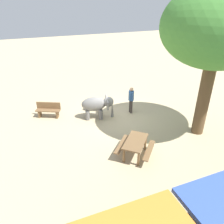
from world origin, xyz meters
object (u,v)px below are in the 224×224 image
elephant (97,105)px  feed_bucket (88,107)px  picnic_table_near (135,144)px  wooden_bench (48,109)px  person_handler (131,98)px  shade_tree_main (219,28)px

elephant → feed_bucket: bearing=116.3°
picnic_table_near → wooden_bench: bearing=-105.9°
person_handler → wooden_bench: bearing=-11.0°
wooden_bench → feed_bucket: size_ratio=3.98×
elephant → person_handler: size_ratio=1.15×
person_handler → picnic_table_near: 4.11m
shade_tree_main → wooden_bench: bearing=-33.0°
person_handler → shade_tree_main: 5.78m
elephant → wooden_bench: bearing=170.4°
wooden_bench → feed_bucket: 2.38m
shade_tree_main → feed_bucket: 8.16m
picnic_table_near → elephant: bearing=-130.4°
wooden_bench → feed_bucket: wooden_bench is taller
elephant → person_handler: 2.09m
elephant → shade_tree_main: 7.01m
elephant → person_handler: (-2.08, 0.13, 0.13)m
picnic_table_near → feed_bucket: 5.12m
elephant → picnic_table_near: elephant is taller
elephant → wooden_bench: (2.61, -1.16, -0.35)m
elephant → shade_tree_main: shade_tree_main is taller
wooden_bench → elephant: bearing=-178.1°
elephant → person_handler: bearing=11.0°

